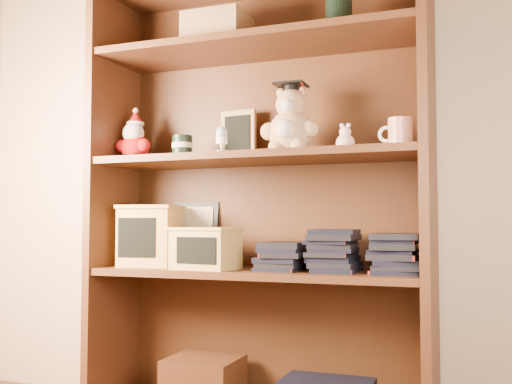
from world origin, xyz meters
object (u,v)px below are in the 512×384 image
grad_teddy_bear (290,126)px  treats_box (151,235)px  teacher_mug (400,134)px  bookcase (260,204)px

grad_teddy_bear → treats_box: bearing=179.3°
grad_teddy_bear → teacher_mug: 0.37m
bookcase → grad_teddy_bear: size_ratio=6.38×
bookcase → teacher_mug: bookcase is taller
bookcase → treats_box: bearing=-173.0°
grad_teddy_bear → bookcase: bearing=156.3°
bookcase → teacher_mug: (0.50, -0.05, 0.22)m
grad_teddy_bear → teacher_mug: bearing=1.2°
treats_box → teacher_mug: bearing=0.1°
bookcase → teacher_mug: bearing=-5.8°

